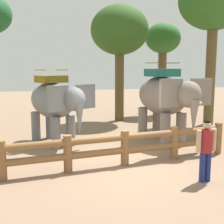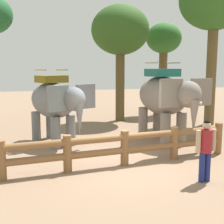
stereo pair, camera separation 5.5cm
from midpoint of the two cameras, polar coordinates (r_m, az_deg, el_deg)
The scene contains 8 objects.
ground_plane at distance 9.12m, azimuth 2.50°, elevation -9.98°, with size 60.00×60.00×0.00m, color #846851.
log_fence at distance 8.91m, azimuth 2.60°, elevation -6.37°, with size 7.11×0.90×1.05m.
elephant_near_left at distance 11.39m, azimuth -10.73°, elevation 1.84°, with size 2.56×3.36×2.85m.
elephant_center at distance 11.55m, azimuth 10.25°, elevation 2.69°, with size 2.07×3.68×3.12m.
tourist_woman_in_black at distance 7.92m, azimuth 17.67°, elevation -6.26°, with size 0.57×0.33×1.61m.
tree_back_center at distance 16.16m, azimuth 19.13°, elevation 19.23°, with size 3.42×3.42×7.61m.
tree_far_right at distance 16.32m, azimuth 1.69°, elevation 15.05°, with size 3.08×3.08×6.17m.
tree_deep_back at distance 18.73m, azimuth 9.93°, elevation 12.86°, with size 2.13×2.13×5.56m.
Camera 2 is at (-2.63, -8.24, 2.89)m, focal length 47.79 mm.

